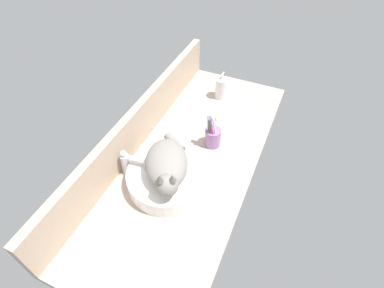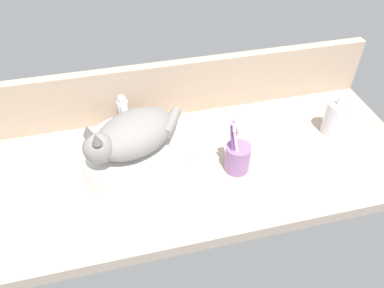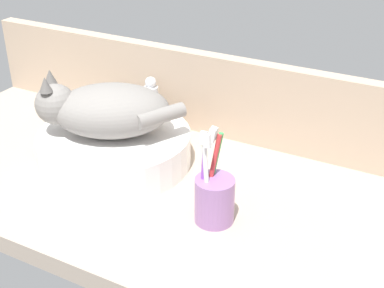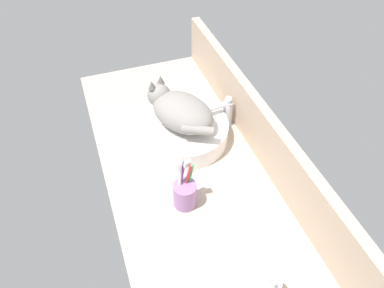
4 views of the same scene
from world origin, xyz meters
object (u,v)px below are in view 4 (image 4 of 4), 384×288
(sink_basin, at_px, (183,131))
(faucet, at_px, (225,110))
(toothbrush_cup, at_px, (185,193))
(cat, at_px, (180,110))

(sink_basin, xyz_separation_m, faucet, (-0.02, 0.18, 0.04))
(sink_basin, relative_size, toothbrush_cup, 1.81)
(toothbrush_cup, bearing_deg, sink_basin, 162.70)
(sink_basin, distance_m, toothbrush_cup, 0.30)
(faucet, relative_size, toothbrush_cup, 0.73)
(cat, relative_size, faucet, 2.22)
(cat, height_order, toothbrush_cup, cat)
(cat, xyz_separation_m, toothbrush_cup, (0.30, -0.08, -0.08))
(sink_basin, relative_size, cat, 1.12)
(cat, distance_m, faucet, 0.19)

